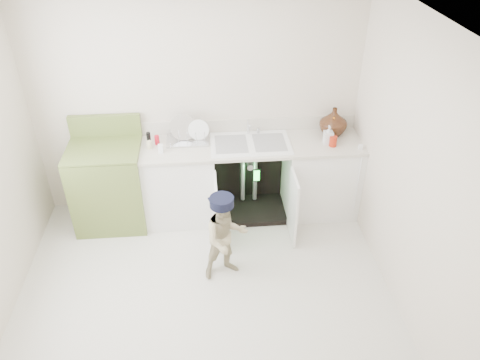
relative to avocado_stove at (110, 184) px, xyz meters
name	(u,v)px	position (x,y,z in m)	size (l,w,h in m)	color
ground	(205,291)	(0.99, -1.18, -0.48)	(3.50, 3.50, 0.00)	#B9B2A2
room_shell	(199,182)	(0.99, -1.18, 0.77)	(6.00, 5.50, 1.26)	beige
counter_run	(252,177)	(1.56, 0.03, -0.01)	(2.44, 1.02, 1.21)	white
avocado_stove	(110,184)	(0.00, 0.00, 0.00)	(0.76, 0.65, 1.17)	olive
repair_worker	(226,237)	(1.21, -0.95, -0.02)	(0.66, 0.87, 0.91)	#BFB789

